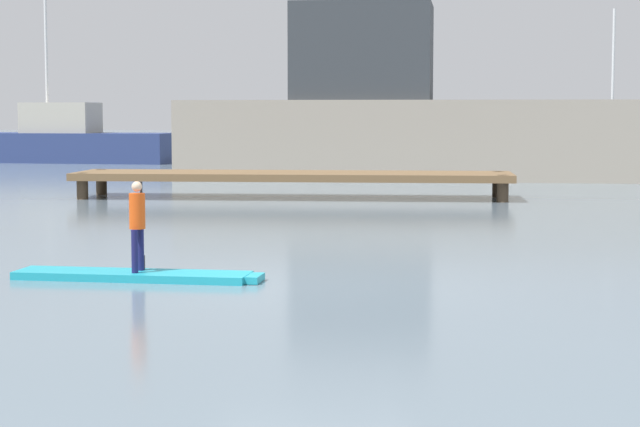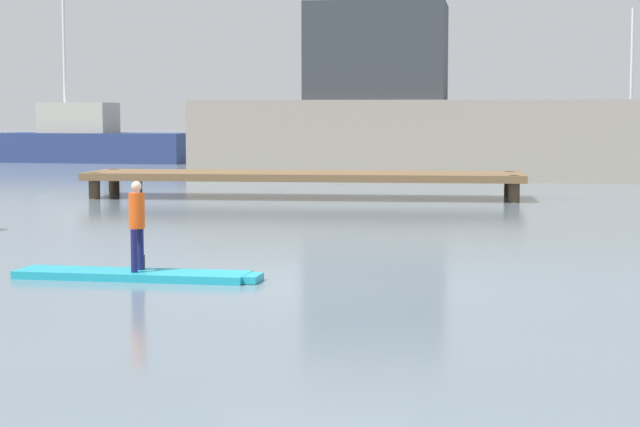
% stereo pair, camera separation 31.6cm
% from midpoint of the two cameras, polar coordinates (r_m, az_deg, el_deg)
% --- Properties ---
extents(ground_plane, '(240.00, 240.00, 0.00)m').
position_cam_midpoint_polar(ground_plane, '(13.87, -0.98, -3.66)').
color(ground_plane, slate).
extents(paddleboard_near, '(3.23, 0.88, 0.10)m').
position_cam_midpoint_polar(paddleboard_near, '(14.55, -9.83, -3.12)').
color(paddleboard_near, '#1E9EB2').
rests_on(paddleboard_near, ground).
extents(paddler_child_solo, '(0.22, 0.40, 1.15)m').
position_cam_midpoint_polar(paddler_child_solo, '(14.48, -9.85, -0.38)').
color(paddler_child_solo, '#19194C').
rests_on(paddler_child_solo, paddleboard_near).
extents(fishing_boat_white_large, '(14.80, 4.16, 12.93)m').
position_cam_midpoint_polar(fishing_boat_white_large, '(36.15, 3.72, 4.80)').
color(fishing_boat_white_large, '#9E9384').
rests_on(fishing_boat_white_large, ground).
extents(fishing_boat_green_midground, '(6.79, 2.69, 6.62)m').
position_cam_midpoint_polar(fishing_boat_green_midground, '(50.98, 13.62, 3.57)').
color(fishing_boat_green_midground, silver).
rests_on(fishing_boat_green_midground, ground).
extents(motor_boat_small_navy, '(8.43, 3.34, 7.15)m').
position_cam_midpoint_polar(motor_boat_small_navy, '(48.90, -12.57, 3.61)').
color(motor_boat_small_navy, navy).
rests_on(motor_boat_small_navy, ground).
extents(floating_dock, '(10.80, 2.26, 0.64)m').
position_cam_midpoint_polar(floating_dock, '(27.91, -1.71, 1.90)').
color(floating_dock, brown).
rests_on(floating_dock, ground).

